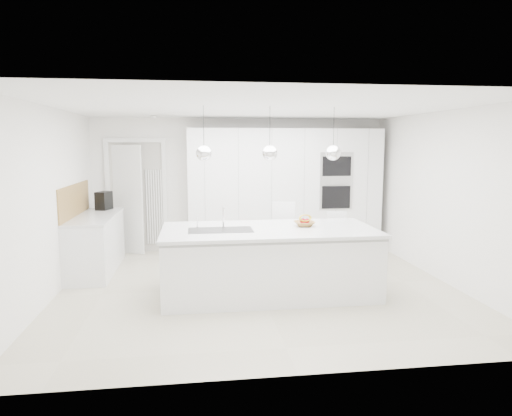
{
  "coord_description": "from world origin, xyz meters",
  "views": [
    {
      "loc": [
        -0.87,
        -6.18,
        2.01
      ],
      "look_at": [
        0.0,
        0.3,
        1.1
      ],
      "focal_mm": 32.0,
      "sensor_mm": 36.0,
      "label": 1
    }
  ],
  "objects": [
    {
      "name": "oak_backsplash",
      "position": [
        -2.74,
        1.2,
        1.15
      ],
      "size": [
        0.02,
        1.8,
        0.5
      ],
      "primitive_type": "cube",
      "color": "#A37D41",
      "rests_on": "wall_left"
    },
    {
      "name": "tall_cabinets",
      "position": [
        0.8,
        2.2,
        1.15
      ],
      "size": [
        3.6,
        0.6,
        2.3
      ],
      "primitive_type": "cube",
      "color": "white",
      "rests_on": "floor"
    },
    {
      "name": "ceiling",
      "position": [
        0.0,
        0.0,
        2.5
      ],
      "size": [
        5.5,
        5.5,
        0.0
      ],
      "primitive_type": "plane",
      "rotation": [
        3.14,
        0.0,
        0.0
      ],
      "color": "white",
      "rests_on": "wall_back"
    },
    {
      "name": "doorway_frame",
      "position": [
        -1.95,
        2.47,
        1.02
      ],
      "size": [
        1.11,
        0.08,
        2.13
      ],
      "primitive_type": null,
      "color": "white",
      "rests_on": "floor"
    },
    {
      "name": "apple_a",
      "position": [
        0.59,
        -0.15,
        0.97
      ],
      "size": [
        0.08,
        0.08,
        0.08
      ],
      "primitive_type": "sphere",
      "color": "#A50210",
      "rests_on": "fruit_bowl"
    },
    {
      "name": "bar_stool_right",
      "position": [
        1.32,
        0.52,
        0.48
      ],
      "size": [
        0.43,
        0.52,
        0.97
      ],
      "primitive_type": null,
      "rotation": [
        0.0,
        0.0,
        -0.28
      ],
      "color": "white",
      "rests_on": "floor"
    },
    {
      "name": "island_tap",
      "position": [
        -0.5,
        -0.1,
        1.05
      ],
      "size": [
        0.02,
        0.02,
        0.3
      ],
      "primitive_type": "cylinder",
      "color": "white",
      "rests_on": "island_worktop"
    },
    {
      "name": "hallway_door",
      "position": [
        -2.2,
        2.42,
        1.0
      ],
      "size": [
        0.76,
        0.38,
        2.0
      ],
      "primitive_type": "cube",
      "rotation": [
        0.0,
        0.0,
        -0.44
      ],
      "color": "white",
      "rests_on": "floor"
    },
    {
      "name": "left_base_cabinets",
      "position": [
        -2.45,
        1.2,
        0.43
      ],
      "size": [
        0.6,
        1.8,
        0.86
      ],
      "primitive_type": "cube",
      "color": "white",
      "rests_on": "floor"
    },
    {
      "name": "island_worktop",
      "position": [
        0.1,
        -0.25,
        0.88
      ],
      "size": [
        2.84,
        1.4,
        0.04
      ],
      "primitive_type": "cube",
      "color": "silver",
      "rests_on": "island_base"
    },
    {
      "name": "island_base",
      "position": [
        0.1,
        -0.3,
        0.43
      ],
      "size": [
        2.8,
        1.2,
        0.86
      ],
      "primitive_type": "cube",
      "color": "white",
      "rests_on": "floor"
    },
    {
      "name": "floor",
      "position": [
        0.0,
        0.0,
        0.0
      ],
      "size": [
        5.5,
        5.5,
        0.0
      ],
      "primitive_type": "plane",
      "color": "#BFB79D",
      "rests_on": "ground"
    },
    {
      "name": "island_sink",
      "position": [
        -0.55,
        -0.3,
        0.82
      ],
      "size": [
        0.84,
        0.44,
        0.18
      ],
      "primitive_type": null,
      "color": "#3F3F42",
      "rests_on": "island_worktop"
    },
    {
      "name": "espresso_machine",
      "position": [
        -2.43,
        1.87,
        1.06
      ],
      "size": [
        0.27,
        0.34,
        0.31
      ],
      "primitive_type": "cube",
      "rotation": [
        0.0,
        0.0,
        -0.32
      ],
      "color": "black",
      "rests_on": "left_worktop"
    },
    {
      "name": "oven_stack",
      "position": [
        1.7,
        1.89,
        1.35
      ],
      "size": [
        0.62,
        0.04,
        1.05
      ],
      "primitive_type": null,
      "color": "#A5A5A8",
      "rests_on": "tall_cabinets"
    },
    {
      "name": "radiator",
      "position": [
        -1.63,
        2.46,
        0.85
      ],
      "size": [
        0.32,
        0.04,
        1.4
      ],
      "primitive_type": null,
      "color": "white",
      "rests_on": "floor"
    },
    {
      "name": "pendant_mid",
      "position": [
        0.1,
        -0.3,
        1.9
      ],
      "size": [
        0.2,
        0.2,
        0.2
      ],
      "primitive_type": "sphere",
      "color": "white",
      "rests_on": "ceiling"
    },
    {
      "name": "apple_b",
      "position": [
        0.66,
        -0.12,
        0.97
      ],
      "size": [
        0.07,
        0.07,
        0.07
      ],
      "primitive_type": "sphere",
      "color": "#A50210",
      "rests_on": "fruit_bowl"
    },
    {
      "name": "wall_back",
      "position": [
        0.0,
        2.5,
        1.25
      ],
      "size": [
        5.5,
        0.0,
        5.5
      ],
      "primitive_type": "plane",
      "rotation": [
        1.57,
        0.0,
        0.0
      ],
      "color": "white",
      "rests_on": "ground"
    },
    {
      "name": "bar_stool_left",
      "position": [
        0.49,
        0.54,
        0.56
      ],
      "size": [
        0.5,
        0.6,
        1.12
      ],
      "primitive_type": null,
      "rotation": [
        0.0,
        0.0,
        -0.29
      ],
      "color": "white",
      "rests_on": "floor"
    },
    {
      "name": "fruit_bowl",
      "position": [
        0.61,
        -0.17,
        0.93
      ],
      "size": [
        0.3,
        0.3,
        0.07
      ],
      "primitive_type": "imported",
      "rotation": [
        0.0,
        0.0,
        0.07
      ],
      "color": "#A37D41",
      "rests_on": "island_worktop"
    },
    {
      "name": "pendant_right",
      "position": [
        0.95,
        -0.3,
        1.9
      ],
      "size": [
        0.2,
        0.2,
        0.2
      ],
      "primitive_type": "sphere",
      "color": "white",
      "rests_on": "ceiling"
    },
    {
      "name": "pendant_left",
      "position": [
        -0.75,
        -0.3,
        1.9
      ],
      "size": [
        0.2,
        0.2,
        0.2
      ],
      "primitive_type": "sphere",
      "color": "white",
      "rests_on": "ceiling"
    },
    {
      "name": "banana_bunch",
      "position": [
        0.62,
        -0.16,
        1.01
      ],
      "size": [
        0.23,
        0.16,
        0.2
      ],
      "primitive_type": "torus",
      "rotation": [
        1.22,
        0.0,
        0.35
      ],
      "color": "gold",
      "rests_on": "fruit_bowl"
    },
    {
      "name": "wall_left",
      "position": [
        -2.75,
        0.0,
        1.25
      ],
      "size": [
        0.0,
        5.0,
        5.0
      ],
      "primitive_type": "plane",
      "rotation": [
        1.57,
        0.0,
        1.57
      ],
      "color": "white",
      "rests_on": "ground"
    },
    {
      "name": "left_worktop",
      "position": [
        -2.45,
        1.2,
        0.88
      ],
      "size": [
        0.62,
        1.82,
        0.04
      ],
      "primitive_type": "cube",
      "color": "silver",
      "rests_on": "left_base_cabinets"
    }
  ]
}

